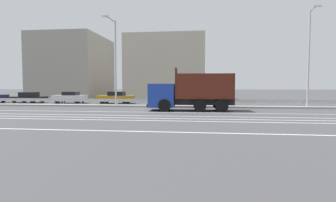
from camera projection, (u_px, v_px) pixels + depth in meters
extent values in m
plane|color=#424244|center=(150.00, 109.00, 24.10)|extent=(320.00, 320.00, 0.00)
cube|color=silver|center=(190.00, 113.00, 20.90)|extent=(70.25, 0.16, 0.01)
cube|color=silver|center=(189.00, 116.00, 18.36)|extent=(70.25, 0.16, 0.01)
cube|color=silver|center=(188.00, 119.00, 16.96)|extent=(70.25, 0.16, 0.01)
cube|color=silver|center=(187.00, 121.00, 15.79)|extent=(70.25, 0.16, 0.01)
cube|color=silver|center=(184.00, 132.00, 11.95)|extent=(70.25, 0.16, 0.01)
cube|color=gray|center=(154.00, 106.00, 26.57)|extent=(38.64, 1.10, 0.18)
cube|color=#9EA0A5|center=(156.00, 101.00, 27.36)|extent=(70.25, 0.04, 0.32)
cylinder|color=#ADADB2|center=(12.00, 102.00, 29.31)|extent=(0.09, 0.09, 0.62)
cylinder|color=#ADADB2|center=(28.00, 102.00, 29.07)|extent=(0.09, 0.09, 0.62)
cylinder|color=#ADADB2|center=(46.00, 103.00, 28.83)|extent=(0.09, 0.09, 0.62)
cylinder|color=#ADADB2|center=(63.00, 103.00, 28.59)|extent=(0.09, 0.09, 0.62)
cylinder|color=#ADADB2|center=(81.00, 103.00, 28.34)|extent=(0.09, 0.09, 0.62)
cylinder|color=#ADADB2|center=(99.00, 103.00, 28.10)|extent=(0.09, 0.09, 0.62)
cylinder|color=#ADADB2|center=(118.00, 103.00, 27.86)|extent=(0.09, 0.09, 0.62)
cylinder|color=#ADADB2|center=(137.00, 103.00, 27.62)|extent=(0.09, 0.09, 0.62)
cylinder|color=#ADADB2|center=(156.00, 103.00, 27.37)|extent=(0.09, 0.09, 0.62)
cylinder|color=#ADADB2|center=(175.00, 104.00, 27.13)|extent=(0.09, 0.09, 0.62)
cylinder|color=#ADADB2|center=(195.00, 104.00, 26.89)|extent=(0.09, 0.09, 0.62)
cylinder|color=#ADADB2|center=(215.00, 104.00, 26.65)|extent=(0.09, 0.09, 0.62)
cylinder|color=#ADADB2|center=(236.00, 104.00, 26.41)|extent=(0.09, 0.09, 0.62)
cylinder|color=#ADADB2|center=(257.00, 104.00, 26.16)|extent=(0.09, 0.09, 0.62)
cylinder|color=#ADADB2|center=(278.00, 104.00, 25.92)|extent=(0.09, 0.09, 0.62)
cylinder|color=#ADADB2|center=(300.00, 105.00, 25.68)|extent=(0.09, 0.09, 0.62)
cylinder|color=#ADADB2|center=(322.00, 105.00, 25.44)|extent=(0.09, 0.09, 0.62)
cube|color=#19389E|center=(162.00, 95.00, 22.81)|extent=(2.27, 2.51, 2.00)
cube|color=black|center=(149.00, 91.00, 22.87)|extent=(0.12, 2.09, 0.76)
cube|color=black|center=(149.00, 105.00, 22.94)|extent=(0.20, 2.38, 0.24)
cube|color=black|center=(204.00, 102.00, 22.56)|extent=(5.12, 1.54, 0.53)
cube|color=#511E14|center=(204.00, 98.00, 22.54)|extent=(4.96, 2.53, 0.12)
cube|color=#511E14|center=(205.00, 86.00, 21.37)|extent=(4.87, 0.30, 1.99)
cube|color=#511E14|center=(203.00, 86.00, 23.59)|extent=(4.87, 0.30, 1.99)
cube|color=#511E14|center=(176.00, 83.00, 22.65)|extent=(0.20, 2.33, 2.48)
cube|color=#511E14|center=(232.00, 86.00, 22.30)|extent=(0.20, 2.33, 1.99)
cylinder|color=black|center=(164.00, 105.00, 21.64)|extent=(1.05, 0.36, 1.04)
cylinder|color=black|center=(167.00, 104.00, 24.01)|extent=(1.05, 0.36, 1.04)
cylinder|color=black|center=(200.00, 106.00, 21.42)|extent=(1.05, 0.36, 1.04)
cylinder|color=black|center=(199.00, 104.00, 23.78)|extent=(1.05, 0.36, 1.04)
cylinder|color=black|center=(222.00, 106.00, 21.28)|extent=(1.05, 0.36, 1.04)
cylinder|color=black|center=(218.00, 104.00, 23.65)|extent=(1.05, 0.36, 1.04)
cylinder|color=white|center=(219.00, 106.00, 25.81)|extent=(0.16, 0.16, 0.29)
cylinder|color=black|center=(219.00, 103.00, 25.79)|extent=(0.16, 0.16, 0.29)
cylinder|color=white|center=(219.00, 100.00, 25.77)|extent=(0.16, 0.16, 0.29)
cylinder|color=black|center=(219.00, 98.00, 25.76)|extent=(0.16, 0.16, 0.29)
cylinder|color=white|center=(219.00, 95.00, 25.74)|extent=(0.16, 0.16, 0.29)
cylinder|color=#1E4CB2|center=(219.00, 90.00, 25.72)|extent=(0.66, 0.03, 0.66)
cylinder|color=white|center=(219.00, 90.00, 25.72)|extent=(0.71, 0.02, 0.71)
cylinder|color=#ADADB2|center=(116.00, 64.00, 26.77)|extent=(0.18, 0.18, 8.77)
cylinder|color=#ADADB2|center=(110.00, 19.00, 25.28)|extent=(0.21, 2.54, 0.10)
cube|color=silver|center=(105.00, 16.00, 24.03)|extent=(0.71, 0.23, 0.12)
cylinder|color=#ADADB2|center=(309.00, 60.00, 24.61)|extent=(0.18, 0.18, 9.22)
cylinder|color=#ADADB2|center=(314.00, 8.00, 23.42)|extent=(0.27, 1.93, 0.10)
cube|color=silver|center=(317.00, 6.00, 22.48)|extent=(0.72, 0.26, 0.12)
cylinder|color=black|center=(3.00, 100.00, 34.55)|extent=(0.61, 0.24, 0.60)
cube|color=black|center=(28.00, 98.00, 33.80)|extent=(4.54, 2.21, 0.49)
cube|color=black|center=(29.00, 94.00, 33.74)|extent=(1.97, 1.80, 0.56)
cylinder|color=black|center=(14.00, 101.00, 33.18)|extent=(0.61, 0.24, 0.60)
cylinder|color=black|center=(24.00, 100.00, 34.95)|extent=(0.61, 0.24, 0.60)
cylinder|color=black|center=(33.00, 101.00, 32.67)|extent=(0.61, 0.24, 0.60)
cylinder|color=black|center=(42.00, 100.00, 34.44)|extent=(0.61, 0.24, 0.60)
cube|color=silver|center=(70.00, 98.00, 32.86)|extent=(4.14, 2.00, 0.69)
cube|color=black|center=(71.00, 93.00, 32.82)|extent=(1.80, 1.63, 0.43)
cylinder|color=black|center=(57.00, 101.00, 32.12)|extent=(0.61, 0.24, 0.60)
cylinder|color=black|center=(63.00, 100.00, 33.75)|extent=(0.61, 0.24, 0.60)
cylinder|color=black|center=(77.00, 101.00, 32.01)|extent=(0.61, 0.24, 0.60)
cylinder|color=black|center=(82.00, 100.00, 33.63)|extent=(0.61, 0.24, 0.60)
cube|color=#B27A14|center=(116.00, 98.00, 32.37)|extent=(4.53, 2.09, 0.66)
cube|color=black|center=(117.00, 94.00, 32.33)|extent=(1.95, 1.75, 0.50)
cylinder|color=black|center=(102.00, 101.00, 31.59)|extent=(0.61, 0.23, 0.60)
cylinder|color=black|center=(107.00, 100.00, 33.38)|extent=(0.61, 0.23, 0.60)
cylinder|color=black|center=(125.00, 101.00, 31.40)|extent=(0.61, 0.23, 0.60)
cylinder|color=black|center=(128.00, 101.00, 33.18)|extent=(0.61, 0.23, 0.60)
cube|color=#A3A3A8|center=(166.00, 99.00, 31.13)|extent=(4.46, 1.85, 0.60)
cube|color=black|center=(167.00, 94.00, 31.08)|extent=(1.89, 1.60, 0.51)
cylinder|color=black|center=(153.00, 102.00, 30.45)|extent=(0.60, 0.21, 0.60)
cylinder|color=black|center=(155.00, 101.00, 32.13)|extent=(0.60, 0.21, 0.60)
cylinder|color=black|center=(177.00, 102.00, 30.17)|extent=(0.60, 0.21, 0.60)
cylinder|color=black|center=(178.00, 101.00, 31.85)|extent=(0.60, 0.21, 0.60)
cube|color=#A3A3A8|center=(209.00, 100.00, 30.54)|extent=(4.21, 2.12, 0.49)
cube|color=black|center=(208.00, 95.00, 30.52)|extent=(1.82, 1.75, 0.52)
cylinder|color=black|center=(219.00, 101.00, 31.37)|extent=(0.61, 0.24, 0.60)
cylinder|color=black|center=(221.00, 102.00, 29.60)|extent=(0.61, 0.24, 0.60)
cylinder|color=black|center=(198.00, 101.00, 31.51)|extent=(0.61, 0.24, 0.60)
cylinder|color=black|center=(199.00, 102.00, 29.75)|extent=(0.61, 0.24, 0.60)
cube|color=gray|center=(74.00, 67.00, 49.14)|extent=(11.32, 13.32, 11.29)
cube|color=#B7AD99|center=(168.00, 69.00, 45.74)|extent=(12.52, 13.52, 10.23)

